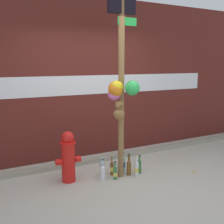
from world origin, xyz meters
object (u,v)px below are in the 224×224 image
(memorial_post, at_px, (121,79))
(bottle_5, at_px, (102,167))
(bottle_0, at_px, (123,164))
(bottle_6, at_px, (139,166))
(bottle_7, at_px, (129,167))
(bottle_2, at_px, (137,168))
(bottle_4, at_px, (115,172))
(bottle_3, at_px, (103,172))
(fire_hydrant, at_px, (68,156))
(bottle_1, at_px, (112,168))

(memorial_post, xyz_separation_m, bottle_5, (-0.22, 0.22, -1.45))
(bottle_5, bearing_deg, bottle_0, -6.73)
(bottle_6, bearing_deg, bottle_7, 176.52)
(bottle_2, bearing_deg, bottle_4, 173.25)
(bottle_7, bearing_deg, bottle_3, 179.33)
(bottle_2, xyz_separation_m, bottle_3, (-0.57, 0.09, 0.00))
(fire_hydrant, xyz_separation_m, bottle_0, (0.94, -0.08, -0.26))
(memorial_post, height_order, bottle_0, memorial_post)
(bottle_0, xyz_separation_m, bottle_3, (-0.47, -0.15, -0.01))
(fire_hydrant, xyz_separation_m, bottle_2, (1.05, -0.32, -0.27))
(bottle_4, bearing_deg, bottle_5, 114.69)
(bottle_0, distance_m, bottle_5, 0.38)
(fire_hydrant, height_order, bottle_6, fire_hydrant)
(bottle_0, xyz_separation_m, bottle_6, (0.21, -0.17, -0.01))
(bottle_1, bearing_deg, bottle_0, 4.84)
(bottle_4, relative_size, bottle_7, 0.82)
(memorial_post, relative_size, bottle_1, 8.67)
(bottle_3, distance_m, bottle_5, 0.21)
(bottle_0, bearing_deg, bottle_7, -85.12)
(bottle_0, xyz_separation_m, bottle_7, (0.01, -0.15, -0.00))
(bottle_5, bearing_deg, bottle_1, -23.48)
(bottle_6, bearing_deg, memorial_post, -179.16)
(bottle_3, height_order, bottle_4, bottle_3)
(bottle_4, height_order, bottle_7, bottle_7)
(memorial_post, height_order, bottle_2, memorial_post)
(bottle_2, distance_m, bottle_5, 0.57)
(memorial_post, xyz_separation_m, fire_hydrant, (-0.78, 0.25, -1.18))
(fire_hydrant, relative_size, bottle_4, 2.73)
(bottle_5, bearing_deg, bottle_2, -30.67)
(bottle_3, bearing_deg, bottle_4, -14.21)
(bottle_1, relative_size, bottle_6, 1.08)
(bottle_2, xyz_separation_m, bottle_5, (-0.49, 0.29, 0.00))
(memorial_post, relative_size, bottle_5, 8.24)
(bottle_2, bearing_deg, bottle_7, 136.19)
(bottle_2, bearing_deg, bottle_3, 170.64)
(bottle_2, relative_size, bottle_4, 1.18)
(fire_hydrant, distance_m, bottle_5, 0.62)
(memorial_post, distance_m, bottle_5, 1.48)
(bottle_2, bearing_deg, fire_hydrant, 162.92)
(bottle_7, bearing_deg, bottle_2, -43.81)
(bottle_6, bearing_deg, fire_hydrant, 168.00)
(bottle_7, bearing_deg, bottle_5, 153.11)
(bottle_7, bearing_deg, bottle_4, -171.07)
(bottle_4, distance_m, bottle_7, 0.29)
(memorial_post, distance_m, bottle_2, 1.48)
(bottle_1, distance_m, bottle_5, 0.16)
(bottle_4, bearing_deg, memorial_post, 14.18)
(bottle_4, height_order, bottle_6, bottle_6)
(bottle_0, bearing_deg, bottle_1, -175.16)
(bottle_0, distance_m, bottle_3, 0.49)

